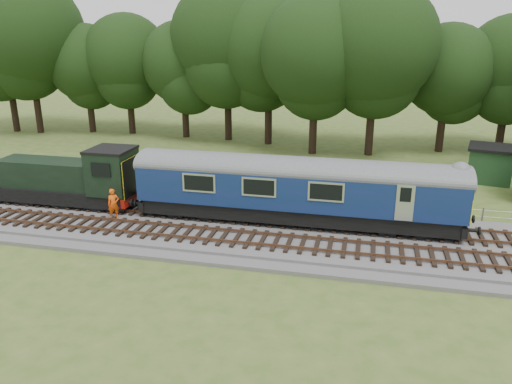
# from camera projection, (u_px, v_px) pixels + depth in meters

# --- Properties ---
(ground) EXTENTS (120.00, 120.00, 0.00)m
(ground) POSITION_uv_depth(u_px,v_px,m) (197.00, 229.00, 28.45)
(ground) COLOR #3A5921
(ground) RESTS_ON ground
(ballast) EXTENTS (70.00, 7.00, 0.35)m
(ballast) POSITION_uv_depth(u_px,v_px,m) (197.00, 226.00, 28.40)
(ballast) COLOR #4C4C4F
(ballast) RESTS_ON ground
(track_north) EXTENTS (67.20, 2.40, 0.21)m
(track_north) POSITION_uv_depth(u_px,v_px,m) (205.00, 214.00, 29.62)
(track_north) COLOR black
(track_north) RESTS_ON ballast
(track_south) EXTENTS (67.20, 2.40, 0.21)m
(track_south) POSITION_uv_depth(u_px,v_px,m) (187.00, 233.00, 26.84)
(track_south) COLOR black
(track_south) RESTS_ON ballast
(fence) EXTENTS (64.00, 0.12, 1.00)m
(fence) POSITION_uv_depth(u_px,v_px,m) (220.00, 203.00, 32.62)
(fence) COLOR #6B6054
(fence) RESTS_ON ground
(tree_line) EXTENTS (70.00, 8.00, 18.00)m
(tree_line) POSITION_uv_depth(u_px,v_px,m) (272.00, 145.00, 48.82)
(tree_line) COLOR black
(tree_line) RESTS_ON ground
(dmu_railcar) EXTENTS (18.05, 2.86, 3.88)m
(dmu_railcar) POSITION_uv_depth(u_px,v_px,m) (296.00, 185.00, 27.78)
(dmu_railcar) COLOR black
(dmu_railcar) RESTS_ON ground
(shunter_loco) EXTENTS (8.91, 2.60, 3.38)m
(shunter_loco) POSITION_uv_depth(u_px,v_px,m) (74.00, 179.00, 30.95)
(shunter_loco) COLOR black
(shunter_loco) RESTS_ON ground
(worker) EXTENTS (0.78, 0.77, 1.81)m
(worker) POSITION_uv_depth(u_px,v_px,m) (113.00, 204.00, 28.73)
(worker) COLOR #FB550D
(worker) RESTS_ON ballast
(shed) EXTENTS (3.84, 3.84, 2.65)m
(shed) POSITION_uv_depth(u_px,v_px,m) (490.00, 163.00, 37.02)
(shed) COLOR #1B3C1B
(shed) RESTS_ON ground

